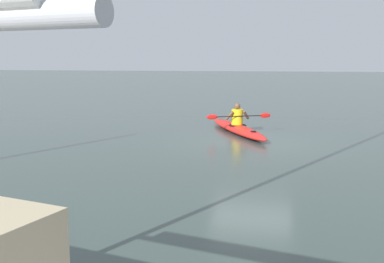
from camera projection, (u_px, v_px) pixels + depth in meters
The scene contains 3 objects.
ground_plane at pixel (253, 143), 15.12m from camera, with size 160.00×160.00×0.00m, color #384742.
kayak at pixel (237, 129), 17.08m from camera, with size 2.76×4.93×0.28m.
kayaker at pixel (237, 116), 17.04m from camera, with size 2.14×1.01×0.75m.
Camera 1 is at (-0.90, 14.99, 2.60)m, focal length 45.71 mm.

